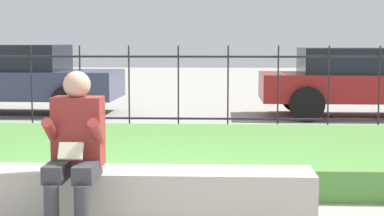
{
  "coord_description": "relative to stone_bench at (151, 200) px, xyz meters",
  "views": [
    {
      "loc": [
        0.68,
        -5.04,
        1.47
      ],
      "look_at": [
        0.36,
        1.59,
        0.77
      ],
      "focal_mm": 60.0,
      "sensor_mm": 36.0,
      "label": 1
    }
  ],
  "objects": [
    {
      "name": "iron_fence",
      "position": [
        -0.1,
        4.74,
        0.54
      ],
      "size": [
        8.36,
        0.03,
        1.4
      ],
      "color": "#232326",
      "rests_on": "ground_plane"
    },
    {
      "name": "grass_berm",
      "position": [
        -0.1,
        2.33,
        -0.05
      ],
      "size": [
        10.36,
        3.27,
        0.3
      ],
      "color": "#569342",
      "rests_on": "ground_plane"
    },
    {
      "name": "person_seated_reader",
      "position": [
        -0.54,
        -0.28,
        0.48
      ],
      "size": [
        0.42,
        0.73,
        1.24
      ],
      "color": "black",
      "rests_on": "ground_plane"
    },
    {
      "name": "car_parked_right",
      "position": [
        3.35,
        7.5,
        0.52
      ],
      "size": [
        4.16,
        1.88,
        1.34
      ],
      "rotation": [
        0.0,
        0.0,
        0.0
      ],
      "color": "maroon",
      "rests_on": "ground_plane"
    },
    {
      "name": "car_parked_left",
      "position": [
        -3.65,
        7.72,
        0.54
      ],
      "size": [
        4.18,
        1.98,
        1.39
      ],
      "rotation": [
        0.0,
        0.0,
        -0.02
      ],
      "color": "#383D56",
      "rests_on": "ground_plane"
    },
    {
      "name": "stone_bench",
      "position": [
        0.0,
        0.0,
        0.0
      ],
      "size": [
        2.61,
        0.49,
        0.44
      ],
      "color": "#B7B2A3",
      "rests_on": "ground_plane"
    }
  ]
}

